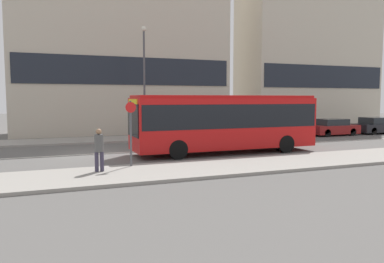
{
  "coord_description": "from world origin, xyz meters",
  "views": [
    {
      "loc": [
        -2.29,
        -20.33,
        2.97
      ],
      "look_at": [
        4.96,
        -1.83,
        1.2
      ],
      "focal_mm": 35.0,
      "sensor_mm": 36.0,
      "label": 1
    }
  ],
  "objects_px": {
    "city_bus": "(225,120)",
    "street_lamp": "(144,72)",
    "bus_stop_sign": "(131,128)",
    "parked_car_1": "(332,128)",
    "pedestrian_near_stop": "(99,147)",
    "parked_car_0": "(280,130)",
    "parked_car_2": "(377,126)"
  },
  "relations": [
    {
      "from": "city_bus",
      "to": "street_lamp",
      "type": "distance_m",
      "value": 8.56
    },
    {
      "from": "parked_car_1",
      "to": "city_bus",
      "type": "bearing_deg",
      "value": -155.98
    },
    {
      "from": "city_bus",
      "to": "pedestrian_near_stop",
      "type": "relative_size",
      "value": 6.06
    },
    {
      "from": "parked_car_2",
      "to": "pedestrian_near_stop",
      "type": "relative_size",
      "value": 2.55
    },
    {
      "from": "bus_stop_sign",
      "to": "pedestrian_near_stop",
      "type": "bearing_deg",
      "value": -153.13
    },
    {
      "from": "pedestrian_near_stop",
      "to": "bus_stop_sign",
      "type": "xyz_separation_m",
      "value": [
        1.4,
        0.71,
        0.65
      ]
    },
    {
      "from": "pedestrian_near_stop",
      "to": "street_lamp",
      "type": "distance_m",
      "value": 12.62
    },
    {
      "from": "city_bus",
      "to": "parked_car_0",
      "type": "distance_m",
      "value": 9.3
    },
    {
      "from": "bus_stop_sign",
      "to": "parked_car_1",
      "type": "bearing_deg",
      "value": 24.66
    },
    {
      "from": "bus_stop_sign",
      "to": "street_lamp",
      "type": "relative_size",
      "value": 0.35
    },
    {
      "from": "parked_car_0",
      "to": "street_lamp",
      "type": "relative_size",
      "value": 0.54
    },
    {
      "from": "parked_car_2",
      "to": "parked_car_0",
      "type": "bearing_deg",
      "value": 179.79
    },
    {
      "from": "parked_car_1",
      "to": "pedestrian_near_stop",
      "type": "relative_size",
      "value": 2.44
    },
    {
      "from": "parked_car_2",
      "to": "bus_stop_sign",
      "type": "height_order",
      "value": "bus_stop_sign"
    },
    {
      "from": "parked_car_1",
      "to": "pedestrian_near_stop",
      "type": "height_order",
      "value": "pedestrian_near_stop"
    },
    {
      "from": "pedestrian_near_stop",
      "to": "bus_stop_sign",
      "type": "relative_size",
      "value": 0.61
    },
    {
      "from": "parked_car_2",
      "to": "bus_stop_sign",
      "type": "bearing_deg",
      "value": -160.04
    },
    {
      "from": "parked_car_1",
      "to": "bus_stop_sign",
      "type": "relative_size",
      "value": 1.49
    },
    {
      "from": "bus_stop_sign",
      "to": "parked_car_0",
      "type": "bearing_deg",
      "value": 32.34
    },
    {
      "from": "pedestrian_near_stop",
      "to": "street_lamp",
      "type": "xyz_separation_m",
      "value": [
        4.63,
        11.12,
        3.74
      ]
    },
    {
      "from": "parked_car_0",
      "to": "parked_car_2",
      "type": "height_order",
      "value": "parked_car_2"
    },
    {
      "from": "city_bus",
      "to": "bus_stop_sign",
      "type": "bearing_deg",
      "value": -158.75
    },
    {
      "from": "pedestrian_near_stop",
      "to": "parked_car_0",
      "type": "bearing_deg",
      "value": 38.63
    },
    {
      "from": "street_lamp",
      "to": "bus_stop_sign",
      "type": "bearing_deg",
      "value": -107.25
    },
    {
      "from": "parked_car_1",
      "to": "street_lamp",
      "type": "bearing_deg",
      "value": 171.93
    },
    {
      "from": "city_bus",
      "to": "bus_stop_sign",
      "type": "relative_size",
      "value": 3.7
    },
    {
      "from": "parked_car_0",
      "to": "bus_stop_sign",
      "type": "xyz_separation_m",
      "value": [
        -13.15,
        -8.33,
        1.11
      ]
    },
    {
      "from": "parked_car_1",
      "to": "parked_car_2",
      "type": "xyz_separation_m",
      "value": [
        4.75,
        -0.01,
        0.02
      ]
    },
    {
      "from": "city_bus",
      "to": "street_lamp",
      "type": "relative_size",
      "value": 1.3
    },
    {
      "from": "parked_car_1",
      "to": "parked_car_2",
      "type": "relative_size",
      "value": 0.96
    },
    {
      "from": "city_bus",
      "to": "bus_stop_sign",
      "type": "height_order",
      "value": "city_bus"
    },
    {
      "from": "city_bus",
      "to": "street_lamp",
      "type": "xyz_separation_m",
      "value": [
        -2.54,
        7.6,
        3.02
      ]
    }
  ]
}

